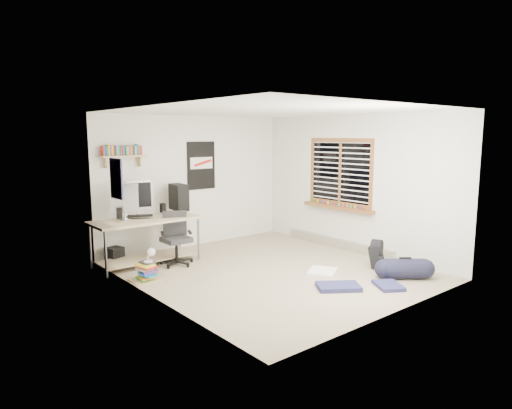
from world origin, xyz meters
TOP-DOWN VIEW (x-y plane):
  - floor at (0.00, 0.00)m, footprint 4.00×4.50m
  - ceiling at (0.00, 0.00)m, footprint 4.00×4.50m
  - back_wall at (0.00, 2.25)m, footprint 4.00×0.01m
  - left_wall at (-2.00, 0.00)m, footprint 0.01×4.50m
  - right_wall at (2.00, 0.00)m, footprint 0.01×4.50m
  - desk at (-1.34, 1.62)m, footprint 1.88×1.13m
  - monitor_left at (-1.63, 1.74)m, footprint 0.43×0.30m
  - monitor_right at (-1.29, 1.95)m, footprint 0.45×0.17m
  - pc_tower at (-0.57, 1.87)m, footprint 0.26×0.47m
  - keyboard at (-1.41, 1.71)m, footprint 0.46×0.32m
  - speaker_left at (-1.75, 1.72)m, footprint 0.11×0.11m
  - speaker_right at (-0.92, 1.82)m, footprint 0.09×0.09m
  - office_chair at (-0.98, 1.27)m, footprint 0.76×0.76m
  - wall_shelf at (-1.45, 2.14)m, footprint 0.80×0.22m
  - poster_back_wall at (0.15, 2.23)m, footprint 0.62×0.03m
  - poster_left_wall at (-1.99, 1.20)m, footprint 0.02×0.42m
  - window at (1.95, 0.30)m, footprint 0.10×1.50m
  - baseboard_heater at (1.96, 0.30)m, footprint 0.08×2.50m
  - backpack at (1.41, -0.97)m, footprint 0.33×0.30m
  - duffel_bag at (1.28, -1.58)m, footprint 0.43×0.43m
  - tshirt at (0.55, -0.59)m, footprint 0.62×0.59m
  - jeans_a at (0.16, -1.25)m, footprint 0.70×0.64m
  - jeans_b at (0.76, -1.66)m, footprint 0.51×0.55m
  - book_stack at (-1.75, 0.80)m, footprint 0.56×0.51m
  - desk_lamp at (-1.73, 0.78)m, footprint 0.18×0.25m
  - subwoofer at (-1.75, 1.99)m, footprint 0.30×0.30m

SIDE VIEW (x-z plane):
  - floor at x=0.00m, z-range -0.01..0.00m
  - tshirt at x=0.55m, z-range 0.00..0.04m
  - jeans_b at x=0.76m, z-range 0.00..0.05m
  - jeans_a at x=0.16m, z-range 0.00..0.06m
  - baseboard_heater at x=1.96m, z-range 0.00..0.18m
  - duffel_bag at x=1.28m, z-range -0.16..0.44m
  - subwoofer at x=-1.75m, z-range 0.01..0.27m
  - book_stack at x=-1.75m, z-range -0.01..0.31m
  - backpack at x=1.41m, z-range 0.02..0.38m
  - desk at x=-1.34m, z-range -0.03..0.76m
  - desk_lamp at x=-1.73m, z-range 0.27..0.49m
  - office_chair at x=-0.98m, z-range 0.05..0.93m
  - keyboard at x=-1.41m, z-range 0.80..0.82m
  - speaker_right at x=-0.92m, z-range 0.80..0.96m
  - speaker_left at x=-1.75m, z-range 0.80..0.97m
  - pc_tower at x=-0.57m, z-range 0.80..1.27m
  - monitor_left at x=-1.63m, z-range 0.80..1.27m
  - monitor_right at x=-1.29m, z-range 0.80..1.28m
  - back_wall at x=0.00m, z-range 0.00..2.50m
  - left_wall at x=-2.00m, z-range 0.00..2.50m
  - right_wall at x=2.00m, z-range 0.00..2.50m
  - window at x=1.95m, z-range 0.82..2.08m
  - poster_left_wall at x=-1.99m, z-range 1.20..1.80m
  - poster_back_wall at x=0.15m, z-range 1.09..2.01m
  - wall_shelf at x=-1.45m, z-range 1.66..1.90m
  - ceiling at x=0.00m, z-range 2.50..2.51m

